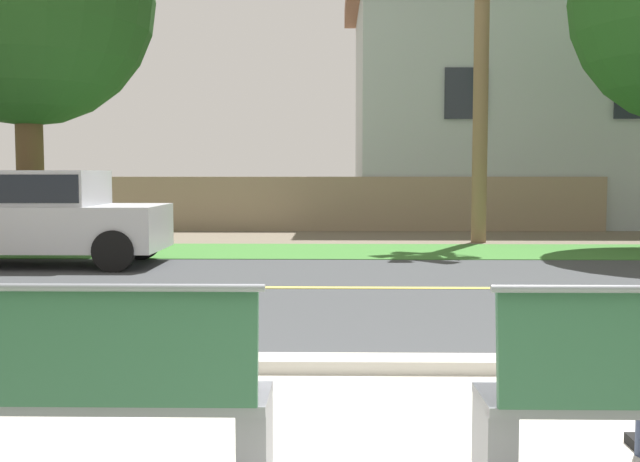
% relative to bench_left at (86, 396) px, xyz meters
% --- Properties ---
extents(ground_plane, '(140.00, 140.00, 0.00)m').
position_rel_bench_left_xyz_m(ground_plane, '(1.37, 7.82, -0.45)').
color(ground_plane, '#665B4C').
extents(curb_edge, '(44.00, 0.30, 0.11)m').
position_rel_bench_left_xyz_m(curb_edge, '(1.37, 2.17, -0.40)').
color(curb_edge, '#ADA89E').
rests_on(curb_edge, ground_plane).
extents(street_asphalt, '(52.00, 8.00, 0.01)m').
position_rel_bench_left_xyz_m(street_asphalt, '(1.37, 6.32, -0.45)').
color(street_asphalt, '#383A3D').
rests_on(street_asphalt, ground_plane).
extents(road_centre_line, '(48.00, 0.14, 0.01)m').
position_rel_bench_left_xyz_m(road_centre_line, '(1.37, 6.32, -0.44)').
color(road_centre_line, '#E0CC4C').
rests_on(road_centre_line, ground_plane).
extents(far_verge_grass, '(48.00, 2.80, 0.02)m').
position_rel_bench_left_xyz_m(far_verge_grass, '(1.37, 10.96, -0.44)').
color(far_verge_grass, '#38702D').
rests_on(far_verge_grass, ground_plane).
extents(bench_left, '(1.73, 0.48, 1.01)m').
position_rel_bench_left_xyz_m(bench_left, '(0.00, 0.00, 0.00)').
color(bench_left, slate).
rests_on(bench_left, ground_plane).
extents(car_silver_near, '(4.30, 1.86, 1.54)m').
position_rel_bench_left_xyz_m(car_silver_near, '(-3.76, 8.72, 0.40)').
color(car_silver_near, '#B2B5BC').
rests_on(car_silver_near, ground_plane).
extents(garden_wall, '(13.00, 0.36, 1.40)m').
position_rel_bench_left_xyz_m(garden_wall, '(1.63, 16.18, 0.25)').
color(garden_wall, gray).
rests_on(garden_wall, ground_plane).
extents(house_across_street, '(10.34, 6.91, 7.00)m').
position_rel_bench_left_xyz_m(house_across_street, '(6.70, 19.37, 3.09)').
color(house_across_street, '#A3ADB2').
rests_on(house_across_street, ground_plane).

